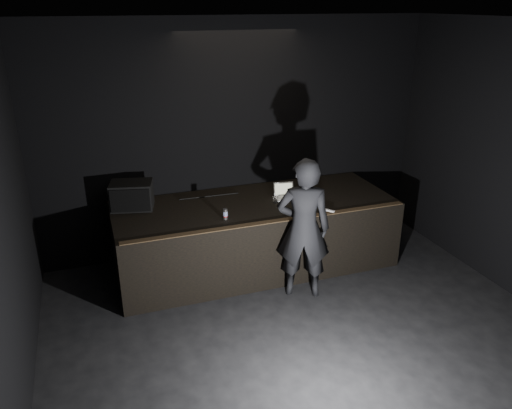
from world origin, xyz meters
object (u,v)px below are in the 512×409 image
object	(u,v)px
stage_riser	(255,234)
laptop	(285,194)
stage_monitor	(132,195)
person	(303,229)
beer_can	(225,214)

from	to	relation	value
stage_riser	laptop	world-z (taller)	laptop
stage_monitor	person	world-z (taller)	person
beer_can	person	size ratio (longest dim) A/B	0.08
stage_monitor	laptop	bearing A→B (deg)	4.57
stage_riser	stage_monitor	size ratio (longest dim) A/B	6.27
stage_riser	stage_monitor	xyz separation A→B (m)	(-1.67, 0.37, 0.69)
stage_riser	laptop	bearing A→B (deg)	5.91
stage_monitor	stage_riser	bearing A→B (deg)	0.54
stage_monitor	laptop	distance (m)	2.18
laptop	beer_can	world-z (taller)	laptop
person	laptop	bearing A→B (deg)	-76.78
stage_riser	stage_monitor	bearing A→B (deg)	167.48
stage_riser	laptop	xyz separation A→B (m)	(0.48, 0.05, 0.55)
stage_riser	laptop	distance (m)	0.74
stage_monitor	laptop	xyz separation A→B (m)	(2.15, -0.32, -0.13)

